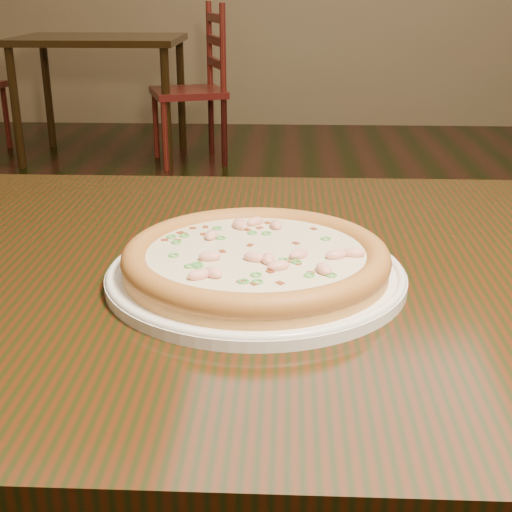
{
  "coord_description": "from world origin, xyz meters",
  "views": [
    {
      "loc": [
        -0.39,
        -1.16,
        1.06
      ],
      "look_at": [
        -0.42,
        -0.44,
        0.78
      ],
      "focal_mm": 50.0,
      "sensor_mm": 36.0,
      "label": 1
    }
  ],
  "objects_px": {
    "hero_table": "(356,342)",
    "plate": "(256,274)",
    "bg_table_left": "(99,53)",
    "chair_b": "(197,91)",
    "pizza": "(256,258)"
  },
  "relations": [
    {
      "from": "plate",
      "to": "bg_table_left",
      "type": "distance_m",
      "value": 3.92
    },
    {
      "from": "plate",
      "to": "pizza",
      "type": "height_order",
      "value": "pizza"
    },
    {
      "from": "hero_table",
      "to": "bg_table_left",
      "type": "distance_m",
      "value": 3.91
    },
    {
      "from": "plate",
      "to": "bg_table_left",
      "type": "xyz_separation_m",
      "value": [
        -1.13,
        3.75,
        -0.1
      ]
    },
    {
      "from": "pizza",
      "to": "chair_b",
      "type": "xyz_separation_m",
      "value": [
        -0.53,
        3.67,
        -0.34
      ]
    },
    {
      "from": "bg_table_left",
      "to": "pizza",
      "type": "bearing_deg",
      "value": -73.19
    },
    {
      "from": "hero_table",
      "to": "plate",
      "type": "distance_m",
      "value": 0.17
    },
    {
      "from": "chair_b",
      "to": "plate",
      "type": "bearing_deg",
      "value": -81.79
    },
    {
      "from": "pizza",
      "to": "chair_b",
      "type": "relative_size",
      "value": 0.31
    },
    {
      "from": "pizza",
      "to": "bg_table_left",
      "type": "distance_m",
      "value": 3.92
    },
    {
      "from": "hero_table",
      "to": "bg_table_left",
      "type": "bearing_deg",
      "value": 108.71
    },
    {
      "from": "chair_b",
      "to": "hero_table",
      "type": "bearing_deg",
      "value": -79.83
    },
    {
      "from": "bg_table_left",
      "to": "chair_b",
      "type": "height_order",
      "value": "chair_b"
    },
    {
      "from": "bg_table_left",
      "to": "chair_b",
      "type": "distance_m",
      "value": 0.65
    },
    {
      "from": "pizza",
      "to": "plate",
      "type": "bearing_deg",
      "value": 173.34
    }
  ]
}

